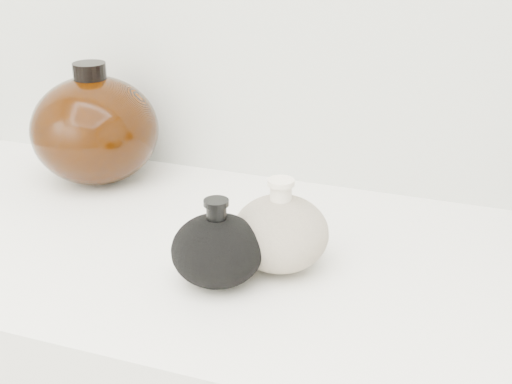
% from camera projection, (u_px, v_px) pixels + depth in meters
% --- Properties ---
extents(black_gourd_vase, '(0.13, 0.13, 0.11)m').
position_uv_depth(black_gourd_vase, '(217.00, 250.00, 0.82)').
color(black_gourd_vase, black).
rests_on(black_gourd_vase, display_counter).
extents(cream_gourd_vase, '(0.15, 0.15, 0.12)m').
position_uv_depth(cream_gourd_vase, '(280.00, 232.00, 0.85)').
color(cream_gourd_vase, beige).
rests_on(cream_gourd_vase, display_counter).
extents(left_round_pot, '(0.25, 0.25, 0.19)m').
position_uv_depth(left_round_pot, '(95.00, 129.00, 1.09)').
color(left_round_pot, black).
rests_on(left_round_pot, display_counter).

